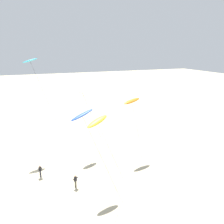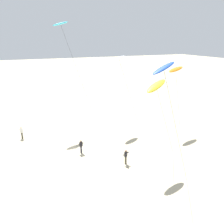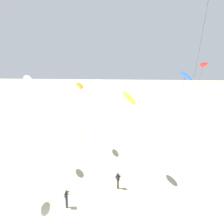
{
  "view_description": "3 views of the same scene",
  "coord_description": "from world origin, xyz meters",
  "views": [
    {
      "loc": [
        30.24,
        1.35,
        16.84
      ],
      "look_at": [
        1.02,
        12.91,
        8.01
      ],
      "focal_mm": 36.73,
      "sensor_mm": 36.0,
      "label": 1
    },
    {
      "loc": [
        23.03,
        -2.86,
        12.96
      ],
      "look_at": [
        -0.63,
        7.23,
        3.98
      ],
      "focal_mm": 33.73,
      "sensor_mm": 36.0,
      "label": 2
    },
    {
      "loc": [
        7.0,
        -18.65,
        12.79
      ],
      "look_at": [
        4.16,
        11.9,
        6.49
      ],
      "focal_mm": 44.33,
      "sensor_mm": 36.0,
      "label": 3
    }
  ],
  "objects": [
    {
      "name": "ground_plane",
      "position": [
        0.0,
        0.0,
        0.0
      ],
      "size": [
        260.0,
        260.0,
        0.0
      ],
      "primitive_type": "plane",
      "color": "beige"
    },
    {
      "name": "kite_yellow",
      "position": [
        6.15,
        9.07,
        8.58
      ],
      "size": [
        2.01,
        5.23,
        9.27
      ],
      "color": "yellow",
      "rests_on": "ground"
    },
    {
      "name": "kite_blue",
      "position": [
        11.1,
        6.11,
        10.94
      ],
      "size": [
        1.68,
        5.73,
        11.53
      ],
      "color": "blue",
      "rests_on": "ground"
    },
    {
      "name": "kite_orange",
      "position": [
        -0.56,
        16.81,
        8.92
      ],
      "size": [
        1.85,
        3.99,
        9.42
      ],
      "color": "orange",
      "rests_on": "ground"
    },
    {
      "name": "kite_red",
      "position": [
        16.42,
        22.9,
        11.45
      ],
      "size": [
        1.68,
        6.51,
        12.11
      ],
      "color": "red",
      "rests_on": "ground"
    },
    {
      "name": "kite_white",
      "position": [
        -4.72,
        10.05,
        10.29
      ],
      "size": [
        2.02,
        5.35,
        10.76
      ],
      "color": "white",
      "rests_on": "ground"
    },
    {
      "name": "kite_flyer_nearest",
      "position": [
        1.14,
        2.47,
        0.89
      ],
      "size": [
        0.59,
        0.61,
        1.67
      ],
      "color": "#33333D",
      "rests_on": "ground"
    },
    {
      "name": "kite_flyer_middle",
      "position": [
        5.26,
        6.34,
        0.89
      ],
      "size": [
        0.71,
        0.72,
        1.67
      ],
      "color": "#4C4738",
      "rests_on": "ground"
    }
  ]
}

